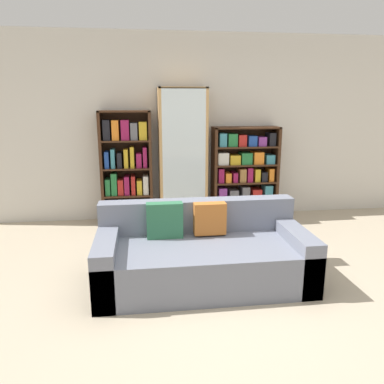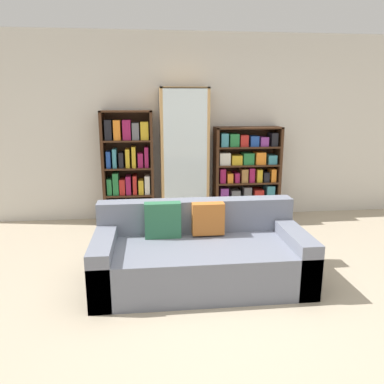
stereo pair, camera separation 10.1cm
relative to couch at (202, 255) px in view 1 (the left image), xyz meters
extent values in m
plane|color=tan|center=(0.16, -0.40, -0.27)|extent=(16.00, 16.00, 0.00)
cube|color=beige|center=(0.16, 2.20, 1.08)|extent=(6.63, 0.06, 2.70)
cube|color=slate|center=(0.00, -0.05, -0.06)|extent=(2.03, 0.96, 0.41)
cube|color=slate|center=(0.00, 0.33, 0.31)|extent=(2.03, 0.20, 0.34)
cube|color=slate|center=(-0.91, -0.05, 0.00)|extent=(0.20, 0.96, 0.53)
cube|color=slate|center=(0.92, -0.05, 0.00)|extent=(0.20, 0.96, 0.53)
cube|color=#2D6B47|center=(-0.35, 0.17, 0.32)|extent=(0.36, 0.12, 0.36)
cube|color=#B76628|center=(0.11, 0.17, 0.32)|extent=(0.32, 0.12, 0.32)
cube|color=#3D2314|center=(-1.13, 1.99, 0.54)|extent=(0.04, 0.32, 1.62)
cube|color=#3D2314|center=(-0.44, 1.99, 0.54)|extent=(0.04, 0.32, 1.62)
cube|color=#3D2314|center=(-0.78, 1.99, 1.34)|extent=(0.73, 0.32, 0.02)
cube|color=#3D2314|center=(-0.78, 1.99, -0.26)|extent=(0.73, 0.32, 0.02)
cube|color=#3D2314|center=(-0.78, 2.14, 0.54)|extent=(0.73, 0.01, 1.62)
cube|color=#3D2314|center=(-0.78, 1.99, 0.15)|extent=(0.65, 0.32, 0.02)
cube|color=#3D2314|center=(-0.78, 1.99, 0.54)|extent=(0.65, 0.32, 0.02)
cube|color=#3D2314|center=(-0.78, 1.99, 0.93)|extent=(0.65, 0.32, 0.02)
cube|color=gold|center=(-1.06, 1.98, -0.10)|extent=(0.05, 0.24, 0.29)
cube|color=beige|center=(-0.98, 1.98, -0.11)|extent=(0.05, 0.24, 0.28)
cube|color=#5B5B60|center=(-0.90, 1.98, -0.09)|extent=(0.06, 0.24, 0.30)
cube|color=olive|center=(-0.83, 1.98, -0.12)|extent=(0.05, 0.24, 0.24)
cube|color=beige|center=(-0.74, 1.98, -0.12)|extent=(0.06, 0.24, 0.25)
cube|color=#AD231E|center=(-0.66, 1.98, -0.10)|extent=(0.05, 0.24, 0.28)
cube|color=olive|center=(-0.58, 1.98, -0.12)|extent=(0.06, 0.24, 0.25)
cube|color=beige|center=(-0.51, 1.98, -0.12)|extent=(0.06, 0.24, 0.25)
cube|color=#237038|center=(-1.05, 1.98, 0.28)|extent=(0.07, 0.24, 0.23)
cube|color=#237038|center=(-0.96, 1.98, 0.32)|extent=(0.08, 0.24, 0.32)
cube|color=#AD231E|center=(-0.87, 1.98, 0.27)|extent=(0.08, 0.24, 0.22)
cube|color=#8E1947|center=(-0.79, 1.98, 0.29)|extent=(0.07, 0.24, 0.27)
cube|color=#AD231E|center=(-0.69, 1.98, 0.30)|extent=(0.05, 0.24, 0.27)
cube|color=gold|center=(-0.61, 1.98, 0.26)|extent=(0.07, 0.24, 0.21)
cube|color=beige|center=(-0.52, 1.98, 0.29)|extent=(0.07, 0.24, 0.27)
cube|color=#1E4293|center=(-1.05, 1.98, 0.67)|extent=(0.06, 0.24, 0.23)
cube|color=teal|center=(-0.96, 1.98, 0.69)|extent=(0.05, 0.24, 0.27)
cube|color=black|center=(-0.87, 1.98, 0.66)|extent=(0.06, 0.24, 0.21)
cube|color=gold|center=(-0.78, 1.98, 0.68)|extent=(0.06, 0.24, 0.26)
cube|color=gold|center=(-0.69, 1.98, 0.70)|extent=(0.05, 0.24, 0.30)
cube|color=#8E1947|center=(-0.60, 1.98, 0.65)|extent=(0.07, 0.24, 0.20)
cube|color=#8E1947|center=(-0.52, 1.98, 0.70)|extent=(0.05, 0.24, 0.29)
cube|color=black|center=(-1.03, 1.98, 1.08)|extent=(0.10, 0.24, 0.28)
cube|color=orange|center=(-0.91, 1.98, 1.08)|extent=(0.09, 0.24, 0.27)
cube|color=#8E1947|center=(-0.78, 1.98, 1.08)|extent=(0.11, 0.24, 0.28)
cube|color=#5B5B60|center=(-0.66, 1.98, 1.06)|extent=(0.10, 0.24, 0.24)
cube|color=gold|center=(-0.53, 1.98, 1.07)|extent=(0.11, 0.24, 0.25)
cube|color=tan|center=(-0.29, 1.97, 0.70)|extent=(0.04, 0.36, 1.93)
cube|color=tan|center=(0.35, 1.97, 0.70)|extent=(0.04, 0.36, 1.93)
cube|color=tan|center=(0.03, 1.97, 1.65)|extent=(0.69, 0.36, 0.02)
cube|color=tan|center=(0.03, 1.97, -0.26)|extent=(0.69, 0.36, 0.02)
cube|color=tan|center=(0.03, 2.14, 0.70)|extent=(0.69, 0.01, 1.93)
cube|color=silver|center=(0.03, 1.79, 0.70)|extent=(0.61, 0.01, 1.91)
cube|color=tan|center=(0.03, 1.97, 0.13)|extent=(0.61, 0.32, 0.02)
cube|color=tan|center=(0.03, 1.97, 0.51)|extent=(0.61, 0.32, 0.02)
cube|color=tan|center=(0.03, 1.97, 0.89)|extent=(0.61, 0.32, 0.02)
cube|color=tan|center=(0.03, 1.97, 1.26)|extent=(0.61, 0.32, 0.02)
cylinder|color=silver|center=(-0.21, 1.96, -0.21)|extent=(0.01, 0.01, 0.07)
cone|color=silver|center=(-0.21, 1.96, -0.13)|extent=(0.07, 0.07, 0.08)
cylinder|color=silver|center=(-0.11, 1.96, -0.21)|extent=(0.01, 0.01, 0.07)
cone|color=silver|center=(-0.11, 1.96, -0.13)|extent=(0.07, 0.07, 0.08)
cylinder|color=silver|center=(-0.02, 1.96, -0.21)|extent=(0.01, 0.01, 0.07)
cone|color=silver|center=(-0.02, 1.96, -0.13)|extent=(0.07, 0.07, 0.08)
cylinder|color=silver|center=(0.08, 1.98, -0.21)|extent=(0.01, 0.01, 0.07)
cone|color=silver|center=(0.08, 1.98, -0.13)|extent=(0.07, 0.07, 0.08)
cylinder|color=silver|center=(0.17, 1.96, -0.21)|extent=(0.01, 0.01, 0.07)
cone|color=silver|center=(0.17, 1.96, -0.13)|extent=(0.07, 0.07, 0.08)
cylinder|color=silver|center=(0.27, 1.97, -0.21)|extent=(0.01, 0.01, 0.07)
cone|color=silver|center=(0.27, 1.97, -0.13)|extent=(0.07, 0.07, 0.08)
cylinder|color=silver|center=(-0.21, 1.97, 0.19)|extent=(0.01, 0.01, 0.09)
cone|color=silver|center=(-0.21, 1.97, 0.29)|extent=(0.07, 0.07, 0.11)
cylinder|color=silver|center=(-0.11, 1.98, 0.19)|extent=(0.01, 0.01, 0.09)
cone|color=silver|center=(-0.11, 1.98, 0.29)|extent=(0.07, 0.07, 0.11)
cylinder|color=silver|center=(-0.02, 1.96, 0.19)|extent=(0.01, 0.01, 0.09)
cone|color=silver|center=(-0.02, 1.96, 0.29)|extent=(0.07, 0.07, 0.11)
cylinder|color=silver|center=(0.08, 1.96, 0.19)|extent=(0.01, 0.01, 0.09)
cone|color=silver|center=(0.08, 1.96, 0.29)|extent=(0.07, 0.07, 0.11)
cylinder|color=silver|center=(0.17, 1.97, 0.19)|extent=(0.01, 0.01, 0.09)
cone|color=silver|center=(0.17, 1.97, 0.29)|extent=(0.07, 0.07, 0.11)
cylinder|color=silver|center=(0.27, 1.96, 0.19)|extent=(0.01, 0.01, 0.09)
cone|color=silver|center=(0.27, 1.96, 0.29)|extent=(0.07, 0.07, 0.11)
cylinder|color=silver|center=(-0.21, 1.97, 0.56)|extent=(0.01, 0.01, 0.08)
cone|color=silver|center=(-0.21, 1.97, 0.65)|extent=(0.07, 0.07, 0.10)
cylinder|color=silver|center=(-0.11, 1.95, 0.56)|extent=(0.01, 0.01, 0.08)
cone|color=silver|center=(-0.11, 1.95, 0.65)|extent=(0.07, 0.07, 0.10)
cylinder|color=silver|center=(-0.02, 1.95, 0.56)|extent=(0.01, 0.01, 0.08)
cone|color=silver|center=(-0.02, 1.95, 0.65)|extent=(0.07, 0.07, 0.10)
cylinder|color=silver|center=(0.08, 1.95, 0.56)|extent=(0.01, 0.01, 0.08)
cone|color=silver|center=(0.08, 1.95, 0.65)|extent=(0.07, 0.07, 0.10)
cylinder|color=silver|center=(0.17, 1.97, 0.56)|extent=(0.01, 0.01, 0.08)
cone|color=silver|center=(0.17, 1.97, 0.65)|extent=(0.07, 0.07, 0.10)
cylinder|color=silver|center=(0.27, 1.96, 0.56)|extent=(0.01, 0.01, 0.08)
cone|color=silver|center=(0.27, 1.96, 0.65)|extent=(0.07, 0.07, 0.10)
cylinder|color=silver|center=(-0.16, 1.99, 0.93)|extent=(0.01, 0.01, 0.07)
cone|color=silver|center=(-0.16, 1.99, 1.00)|extent=(0.09, 0.09, 0.08)
cylinder|color=silver|center=(0.03, 1.99, 0.93)|extent=(0.01, 0.01, 0.07)
cone|color=silver|center=(0.03, 1.99, 1.00)|extent=(0.09, 0.09, 0.08)
cylinder|color=silver|center=(0.22, 1.97, 0.93)|extent=(0.01, 0.01, 0.07)
cone|color=silver|center=(0.22, 1.97, 1.00)|extent=(0.09, 0.09, 0.08)
cylinder|color=silver|center=(-0.18, 1.98, 1.31)|extent=(0.01, 0.01, 0.06)
cone|color=silver|center=(-0.18, 1.98, 1.38)|extent=(0.09, 0.09, 0.08)
cylinder|color=silver|center=(-0.04, 1.98, 1.31)|extent=(0.01, 0.01, 0.06)
cone|color=silver|center=(-0.04, 1.98, 1.38)|extent=(0.09, 0.09, 0.08)
cylinder|color=silver|center=(0.10, 1.96, 1.31)|extent=(0.01, 0.01, 0.06)
cone|color=silver|center=(0.10, 1.96, 1.38)|extent=(0.09, 0.09, 0.08)
cylinder|color=silver|center=(0.24, 1.96, 1.31)|extent=(0.01, 0.01, 0.06)
cone|color=silver|center=(0.24, 1.96, 1.38)|extent=(0.09, 0.09, 0.08)
cube|color=#3D2314|center=(0.50, 1.99, 0.42)|extent=(0.04, 0.32, 1.38)
cube|color=#3D2314|center=(1.44, 1.99, 0.42)|extent=(0.04, 0.32, 1.38)
cube|color=#3D2314|center=(0.97, 1.99, 1.10)|extent=(0.98, 0.32, 0.02)
cube|color=#3D2314|center=(0.97, 1.99, -0.26)|extent=(0.98, 0.32, 0.02)
cube|color=#3D2314|center=(0.97, 2.14, 0.42)|extent=(0.98, 0.01, 1.38)
cube|color=#3D2314|center=(0.97, 1.99, 0.02)|extent=(0.90, 0.32, 0.02)
cube|color=#3D2314|center=(0.97, 1.99, 0.29)|extent=(0.90, 0.32, 0.02)
cube|color=#3D2314|center=(0.97, 1.99, 0.55)|extent=(0.90, 0.32, 0.02)
cube|color=#3D2314|center=(0.97, 1.99, 0.82)|extent=(0.90, 0.32, 0.02)
cube|color=#8E1947|center=(0.62, 1.98, -0.17)|extent=(0.13, 0.24, 0.14)
cube|color=#5B5B60|center=(0.79, 1.98, -0.14)|extent=(0.12, 0.24, 0.21)
cube|color=orange|center=(0.97, 1.98, -0.16)|extent=(0.14, 0.24, 0.18)
cube|color=#8E1947|center=(1.15, 1.98, -0.16)|extent=(0.15, 0.24, 0.18)
cube|color=olive|center=(1.32, 1.98, -0.14)|extent=(0.13, 0.24, 0.21)
cube|color=#7A3384|center=(0.62, 1.98, 0.13)|extent=(0.12, 0.24, 0.18)
cube|color=#5B5B60|center=(0.79, 1.98, 0.11)|extent=(0.13, 0.24, 0.15)
cube|color=#5B5B60|center=(0.97, 1.98, 0.13)|extent=(0.11, 0.24, 0.19)
cube|color=#AD231E|center=(1.14, 1.98, 0.11)|extent=(0.14, 0.24, 0.15)
cube|color=teal|center=(1.32, 1.98, 0.13)|extent=(0.12, 0.24, 0.20)
cube|color=#8E1947|center=(0.59, 1.98, 0.40)|extent=(0.08, 0.24, 0.21)
cube|color=orange|center=(0.70, 1.98, 0.37)|extent=(0.08, 0.24, 0.14)
cube|color=#8E1947|center=(0.80, 1.98, 0.37)|extent=(0.07, 0.24, 0.14)
cube|color=olive|center=(0.91, 1.98, 0.40)|extent=(0.09, 0.24, 0.20)
cube|color=#8E1947|center=(1.02, 1.98, 0.41)|extent=(0.08, 0.24, 0.21)
cube|color=gold|center=(1.14, 1.98, 0.39)|extent=(0.08, 0.24, 0.19)
cube|color=black|center=(1.24, 1.98, 0.37)|extent=(0.08, 0.24, 0.14)
cube|color=orange|center=(1.35, 1.98, 0.40)|extent=(0.07, 0.24, 0.19)
cube|color=beige|center=(0.61, 1.98, 0.65)|extent=(0.16, 0.24, 0.18)
cube|color=gold|center=(0.79, 1.98, 0.63)|extent=(0.15, 0.24, 0.14)
cube|color=#237038|center=(0.97, 1.98, 0.65)|extent=(0.16, 0.24, 0.17)
cube|color=orange|center=(1.15, 1.98, 0.65)|extent=(0.15, 0.24, 0.18)
cube|color=teal|center=(1.32, 1.98, 0.63)|extent=(0.13, 0.24, 0.13)
cube|color=teal|center=(0.60, 1.98, 0.93)|extent=(0.10, 0.24, 0.19)
cube|color=#237038|center=(0.75, 1.98, 0.92)|extent=(0.13, 0.24, 0.18)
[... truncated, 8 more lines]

